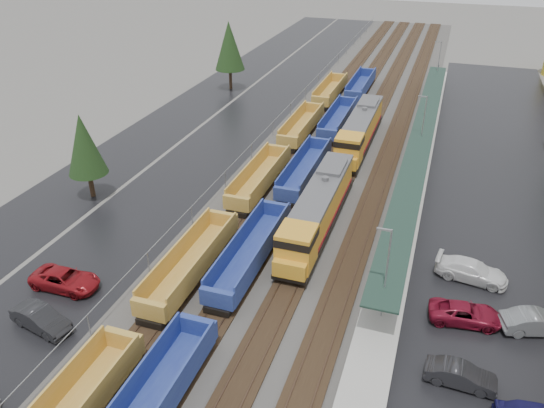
{
  "coord_description": "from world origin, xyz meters",
  "views": [
    {
      "loc": [
        11.49,
        -10.43,
        26.28
      ],
      "look_at": [
        -2.51,
        30.97,
        2.0
      ],
      "focal_mm": 35.0,
      "sensor_mm": 36.0,
      "label": 1
    }
  ],
  "objects_px": {
    "parked_car_east_c": "(472,271)",
    "parked_car_east_e": "(537,322)",
    "locomotive_lead": "(317,210)",
    "parked_car_west_b": "(41,319)",
    "parked_car_east_b": "(465,314)",
    "parked_car_east_a": "(461,375)",
    "well_string_yellow": "(230,215)",
    "well_string_blue": "(282,205)",
    "locomotive_trail": "(360,131)",
    "parked_car_west_c": "(65,280)"
  },
  "relations": [
    {
      "from": "locomotive_lead",
      "to": "parked_car_east_b",
      "type": "height_order",
      "value": "locomotive_lead"
    },
    {
      "from": "locomotive_trail",
      "to": "well_string_yellow",
      "type": "distance_m",
      "value": 23.9
    },
    {
      "from": "locomotive_trail",
      "to": "parked_car_east_c",
      "type": "distance_m",
      "value": 27.62
    },
    {
      "from": "well_string_yellow",
      "to": "parked_car_west_b",
      "type": "height_order",
      "value": "well_string_yellow"
    },
    {
      "from": "locomotive_trail",
      "to": "well_string_blue",
      "type": "height_order",
      "value": "locomotive_trail"
    },
    {
      "from": "parked_car_west_c",
      "to": "locomotive_lead",
      "type": "bearing_deg",
      "value": -50.29
    },
    {
      "from": "locomotive_lead",
      "to": "locomotive_trail",
      "type": "height_order",
      "value": "same"
    },
    {
      "from": "parked_car_east_c",
      "to": "parked_car_east_e",
      "type": "distance_m",
      "value": 6.65
    },
    {
      "from": "locomotive_trail",
      "to": "well_string_yellow",
      "type": "height_order",
      "value": "locomotive_trail"
    },
    {
      "from": "locomotive_lead",
      "to": "parked_car_west_b",
      "type": "xyz_separation_m",
      "value": [
        -15.39,
        -18.84,
        -1.53
      ]
    },
    {
      "from": "well_string_blue",
      "to": "parked_car_west_c",
      "type": "bearing_deg",
      "value": -128.25
    },
    {
      "from": "locomotive_lead",
      "to": "locomotive_trail",
      "type": "xyz_separation_m",
      "value": [
        0.0,
        21.0,
        0.0
      ]
    },
    {
      "from": "parked_car_west_b",
      "to": "parked_car_west_c",
      "type": "distance_m",
      "value": 4.66
    },
    {
      "from": "parked_car_west_c",
      "to": "locomotive_trail",
      "type": "bearing_deg",
      "value": -26.27
    },
    {
      "from": "parked_car_west_c",
      "to": "parked_car_east_c",
      "type": "bearing_deg",
      "value": -70.33
    },
    {
      "from": "locomotive_trail",
      "to": "well_string_blue",
      "type": "relative_size",
      "value": 0.19
    },
    {
      "from": "parked_car_east_b",
      "to": "well_string_yellow",
      "type": "bearing_deg",
      "value": 65.34
    },
    {
      "from": "well_string_blue",
      "to": "parked_car_west_c",
      "type": "height_order",
      "value": "well_string_blue"
    },
    {
      "from": "well_string_yellow",
      "to": "parked_car_east_a",
      "type": "bearing_deg",
      "value": -31.97
    },
    {
      "from": "parked_car_east_c",
      "to": "parked_car_east_e",
      "type": "bearing_deg",
      "value": -130.3
    },
    {
      "from": "parked_car_west_c",
      "to": "parked_car_east_c",
      "type": "xyz_separation_m",
      "value": [
        30.4,
        11.42,
        0.05
      ]
    },
    {
      "from": "locomotive_lead",
      "to": "parked_car_west_b",
      "type": "bearing_deg",
      "value": -129.23
    },
    {
      "from": "parked_car_west_b",
      "to": "parked_car_east_a",
      "type": "height_order",
      "value": "parked_car_west_b"
    },
    {
      "from": "well_string_blue",
      "to": "parked_car_east_a",
      "type": "relative_size",
      "value": 22.41
    },
    {
      "from": "locomotive_lead",
      "to": "well_string_blue",
      "type": "height_order",
      "value": "locomotive_lead"
    },
    {
      "from": "parked_car_west_c",
      "to": "parked_car_east_a",
      "type": "height_order",
      "value": "parked_car_west_c"
    },
    {
      "from": "well_string_yellow",
      "to": "parked_car_east_c",
      "type": "bearing_deg",
      "value": -3.9
    },
    {
      "from": "locomotive_lead",
      "to": "parked_car_west_b",
      "type": "distance_m",
      "value": 24.37
    },
    {
      "from": "well_string_blue",
      "to": "parked_car_east_c",
      "type": "xyz_separation_m",
      "value": [
        17.64,
        -4.77,
        -0.37
      ]
    },
    {
      "from": "well_string_yellow",
      "to": "parked_car_east_a",
      "type": "xyz_separation_m",
      "value": [
        21.1,
        -13.17,
        -0.47
      ]
    },
    {
      "from": "locomotive_trail",
      "to": "parked_car_east_e",
      "type": "distance_m",
      "value": 34.14
    },
    {
      "from": "locomotive_trail",
      "to": "well_string_yellow",
      "type": "relative_size",
      "value": 0.2
    },
    {
      "from": "parked_car_west_c",
      "to": "parked_car_east_e",
      "type": "height_order",
      "value": "parked_car_east_e"
    },
    {
      "from": "parked_car_east_e",
      "to": "parked_car_east_a",
      "type": "bearing_deg",
      "value": 126.08
    },
    {
      "from": "well_string_yellow",
      "to": "well_string_blue",
      "type": "xyz_separation_m",
      "value": [
        4.0,
        3.29,
        -0.01
      ]
    },
    {
      "from": "locomotive_lead",
      "to": "parked_car_east_a",
      "type": "xyz_separation_m",
      "value": [
        13.1,
        -14.66,
        -1.61
      ]
    },
    {
      "from": "parked_car_west_c",
      "to": "well_string_blue",
      "type": "bearing_deg",
      "value": -39.18
    },
    {
      "from": "well_string_yellow",
      "to": "well_string_blue",
      "type": "height_order",
      "value": "well_string_yellow"
    },
    {
      "from": "locomotive_lead",
      "to": "parked_car_east_c",
      "type": "bearing_deg",
      "value": -12.27
    },
    {
      "from": "well_string_yellow",
      "to": "parked_car_east_e",
      "type": "bearing_deg",
      "value": -13.86
    },
    {
      "from": "parked_car_east_e",
      "to": "well_string_yellow",
      "type": "bearing_deg",
      "value": 58.68
    },
    {
      "from": "locomotive_lead",
      "to": "parked_car_east_a",
      "type": "height_order",
      "value": "locomotive_lead"
    },
    {
      "from": "parked_car_east_a",
      "to": "parked_car_east_e",
      "type": "distance_m",
      "value": 8.37
    },
    {
      "from": "parked_car_east_c",
      "to": "parked_car_east_a",
      "type": "bearing_deg",
      "value": -174.76
    },
    {
      "from": "parked_car_west_b",
      "to": "parked_car_east_b",
      "type": "relative_size",
      "value": 0.95
    },
    {
      "from": "well_string_yellow",
      "to": "parked_car_west_b",
      "type": "xyz_separation_m",
      "value": [
        -7.39,
        -17.35,
        -0.4
      ]
    },
    {
      "from": "parked_car_east_a",
      "to": "parked_car_west_c",
      "type": "bearing_deg",
      "value": 91.69
    },
    {
      "from": "parked_car_east_e",
      "to": "locomotive_lead",
      "type": "bearing_deg",
      "value": 48.86
    },
    {
      "from": "well_string_yellow",
      "to": "parked_car_east_b",
      "type": "relative_size",
      "value": 18.62
    },
    {
      "from": "well_string_blue",
      "to": "locomotive_lead",
      "type": "bearing_deg",
      "value": -24.25
    }
  ]
}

